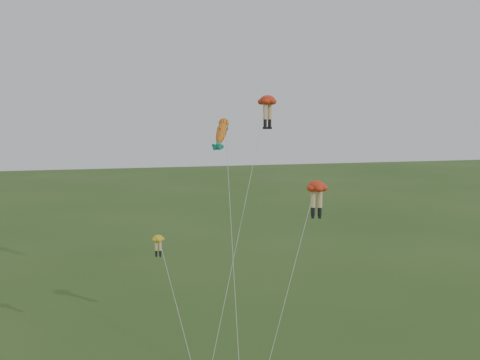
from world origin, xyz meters
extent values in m
ellipsoid|color=red|center=(6.85, 12.37, 18.79)|extent=(2.24, 2.24, 0.85)
cylinder|color=#E7BD88|center=(6.61, 12.27, 17.79)|extent=(0.38, 0.38, 1.29)
cylinder|color=black|center=(6.61, 12.27, 16.82)|extent=(0.29, 0.29, 0.65)
cube|color=black|center=(6.61, 12.27, 16.40)|extent=(0.35, 0.43, 0.19)
cylinder|color=#E7BD88|center=(7.09, 12.48, 17.79)|extent=(0.38, 0.38, 1.29)
cylinder|color=black|center=(7.09, 12.48, 16.82)|extent=(0.29, 0.29, 0.65)
cube|color=black|center=(7.09, 12.48, 16.40)|extent=(0.35, 0.43, 0.19)
cylinder|color=silver|center=(3.03, 6.45, 9.71)|extent=(7.68, 11.88, 19.00)
ellipsoid|color=red|center=(7.12, 1.86, 12.69)|extent=(1.96, 1.96, 0.76)
cylinder|color=#E7BD88|center=(6.90, 1.94, 11.79)|extent=(0.34, 0.34, 1.17)
cylinder|color=black|center=(6.90, 1.94, 10.91)|extent=(0.26, 0.26, 0.58)
cube|color=black|center=(6.90, 1.94, 10.54)|extent=(0.30, 0.38, 0.17)
cylinder|color=#E7BD88|center=(7.34, 1.78, 11.79)|extent=(0.34, 0.34, 1.17)
cylinder|color=black|center=(7.34, 1.78, 10.91)|extent=(0.26, 0.26, 0.58)
cube|color=black|center=(7.34, 1.78, 10.54)|extent=(0.30, 0.38, 0.17)
cylinder|color=silver|center=(4.44, -0.32, 6.64)|extent=(5.41, 4.41, 12.85)
ellipsoid|color=gold|center=(-3.36, 5.43, 8.86)|extent=(1.04, 1.04, 0.46)
cylinder|color=#E7BD88|center=(-3.50, 5.45, 8.32)|extent=(0.20, 0.20, 0.70)
cylinder|color=black|center=(-3.50, 5.45, 7.79)|extent=(0.16, 0.16, 0.35)
cube|color=black|center=(-3.50, 5.45, 7.56)|extent=(0.14, 0.22, 0.10)
cylinder|color=#E7BD88|center=(-3.22, 5.41, 8.32)|extent=(0.20, 0.20, 0.70)
cylinder|color=black|center=(-3.22, 5.41, 7.79)|extent=(0.16, 0.16, 0.35)
cube|color=black|center=(-3.22, 5.41, 7.56)|extent=(0.14, 0.22, 0.10)
cylinder|color=silver|center=(-2.52, 0.94, 4.65)|extent=(1.73, 9.00, 8.88)
ellipsoid|color=gold|center=(2.43, 10.61, 16.21)|extent=(2.01, 2.47, 2.57)
sphere|color=gold|center=(2.43, 10.61, 16.21)|extent=(1.44, 1.55, 1.27)
cone|color=#148771|center=(2.43, 10.61, 16.21)|extent=(1.24, 1.40, 1.18)
cone|color=#148771|center=(2.43, 10.61, 16.21)|extent=(1.24, 1.40, 1.18)
cone|color=#148771|center=(2.43, 10.61, 16.21)|extent=(0.70, 0.79, 0.66)
cone|color=#148771|center=(2.43, 10.61, 16.21)|extent=(0.70, 0.79, 0.66)
cone|color=red|center=(2.43, 10.61, 16.21)|extent=(0.73, 0.80, 0.66)
cylinder|color=silver|center=(1.70, 4.73, 8.21)|extent=(1.48, 11.79, 16.01)
camera|label=1|loc=(-6.94, -31.82, 17.46)|focal=40.00mm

